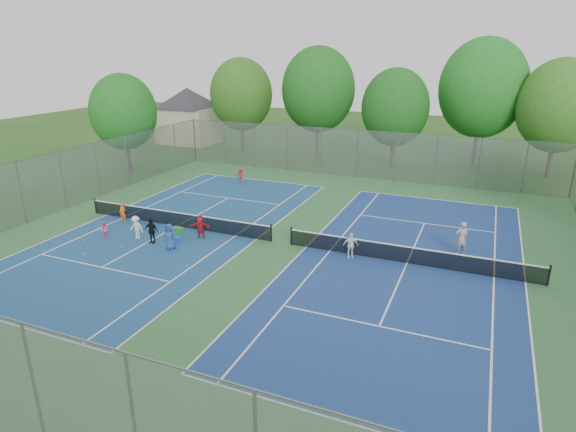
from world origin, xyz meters
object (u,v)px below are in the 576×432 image
object	(u,v)px
net_right	(408,255)
instructor	(461,239)
ball_hopper	(180,233)
ball_crate	(177,239)
net_left	(176,219)

from	to	relation	value
net_right	instructor	world-z (taller)	instructor
ball_hopper	instructor	size ratio (longest dim) A/B	0.32
ball_hopper	ball_crate	bearing A→B (deg)	-68.19
instructor	net_left	bearing A→B (deg)	-18.20
ball_crate	instructor	world-z (taller)	instructor
net_left	instructor	world-z (taller)	instructor
net_left	net_right	bearing A→B (deg)	0.00
net_right	instructor	bearing A→B (deg)	42.05
ball_crate	instructor	xyz separation A→B (m)	(14.89, 4.25, 0.78)
net_right	ball_hopper	world-z (taller)	net_right
ball_hopper	instructor	world-z (taller)	instructor
ball_crate	ball_hopper	xyz separation A→B (m)	(-0.26, 0.64, 0.14)
net_left	ball_crate	size ratio (longest dim) A/B	35.30
net_right	ball_crate	size ratio (longest dim) A/B	35.30
net_left	net_right	size ratio (longest dim) A/B	1.00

